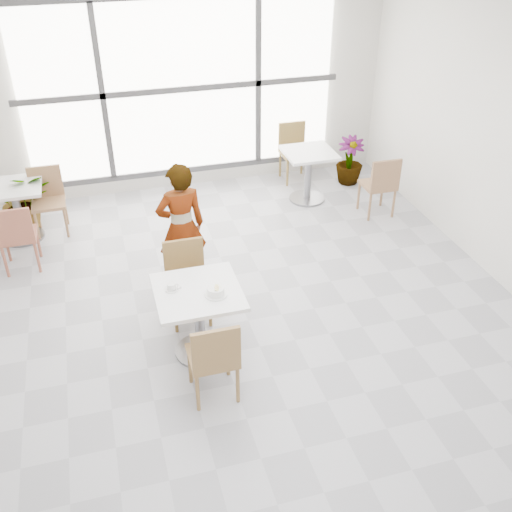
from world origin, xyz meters
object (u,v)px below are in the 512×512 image
object	(u,v)px
chair_near	(214,356)
coffee_cup	(172,287)
bg_chair_left_near	(16,234)
bg_chair_right_far	(294,148)
bg_table_left	(17,205)
main_table	(199,310)
person	(181,227)
plant_left	(24,200)
bg_chair_right_near	(381,183)
plant_right	(350,161)
chair_far	(186,275)
oatmeal_bowl	(216,291)
bg_table_right	(308,169)
bg_chair_left_far	(48,196)

from	to	relation	value
chair_near	coffee_cup	bearing A→B (deg)	-72.55
bg_chair_left_near	bg_chair_right_far	size ratio (longest dim) A/B	1.00
bg_table_left	main_table	bearing A→B (deg)	-57.71
person	plant_left	bearing A→B (deg)	-53.02
bg_chair_right_near	plant_right	xyz separation A→B (m)	(0.04, 1.11, -0.14)
chair_far	oatmeal_bowl	distance (m)	0.82
chair_near	plant_right	distance (m)	4.88
bg_chair_left_near	coffee_cup	bearing A→B (deg)	128.00
person	bg_chair_right_far	xyz separation A→B (m)	(2.15, 2.41, -0.25)
person	plant_left	world-z (taller)	person
chair_near	bg_chair_right_far	xyz separation A→B (m)	(2.21, 4.28, 0.00)
oatmeal_bowl	bg_table_right	bearing A→B (deg)	55.79
bg_table_left	bg_chair_right_near	world-z (taller)	bg_chair_right_near
chair_far	person	xyz separation A→B (m)	(0.07, 0.58, 0.25)
person	bg_table_right	size ratio (longest dim) A/B	2.00
chair_far	person	world-z (taller)	person
bg_chair_left_far	bg_chair_right_near	world-z (taller)	same
bg_table_left	chair_far	bearing A→B (deg)	-50.85
bg_table_right	bg_chair_left_near	world-z (taller)	bg_chair_left_near
chair_far	bg_chair_left_far	xyz separation A→B (m)	(-1.41, 2.32, 0.00)
coffee_cup	person	distance (m)	1.18
bg_table_left	bg_chair_left_far	size ratio (longest dim) A/B	0.86
bg_chair_left_near	plant_right	distance (m)	4.88
plant_left	plant_right	distance (m)	4.71
bg_chair_left_far	main_table	bearing A→B (deg)	-64.51
chair_near	person	size ratio (longest dim) A/B	0.58
chair_near	coffee_cup	size ratio (longest dim) A/B	5.47
person	bg_table_left	size ratio (longest dim) A/B	2.00
bg_chair_right_near	plant_right	size ratio (longest dim) A/B	1.19
coffee_cup	bg_table_right	xyz separation A→B (m)	(2.39, 2.77, -0.29)
main_table	chair_far	world-z (taller)	chair_far
bg_table_left	bg_chair_right_near	xyz separation A→B (m)	(4.73, -0.72, 0.01)
main_table	chair_near	bearing A→B (deg)	-89.77
bg_chair_left_far	plant_right	world-z (taller)	bg_chair_left_far
plant_right	bg_chair_left_far	bearing A→B (deg)	-176.63
chair_near	person	bearing A→B (deg)	-91.83
coffee_cup	person	bearing A→B (deg)	75.79
bg_table_right	main_table	bearing A→B (deg)	-127.23
person	plant_right	size ratio (longest dim) A/B	2.06
bg_table_right	bg_chair_right_near	size ratio (longest dim) A/B	0.86
main_table	plant_right	distance (m)	4.39
plant_left	plant_right	xyz separation A→B (m)	(4.71, 0.12, -0.05)
plant_left	plant_right	size ratio (longest dim) A/B	1.15
oatmeal_bowl	coffee_cup	size ratio (longest dim) A/B	1.32
person	bg_table_right	world-z (taller)	person
coffee_cup	bg_chair_right_near	size ratio (longest dim) A/B	0.18
chair_far	bg_table_left	xyz separation A→B (m)	(-1.79, 2.19, -0.01)
bg_chair_left_near	bg_chair_right_near	size ratio (longest dim) A/B	1.00
bg_chair_right_far	plant_left	xyz separation A→B (m)	(-3.94, -0.53, -0.08)
main_table	coffee_cup	xyz separation A→B (m)	(-0.23, 0.08, 0.26)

